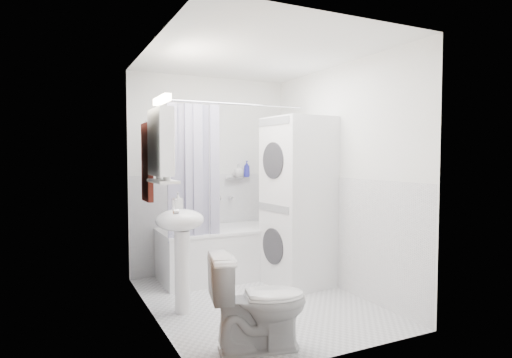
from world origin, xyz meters
name	(u,v)px	position (x,y,z in m)	size (l,w,h in m)	color
floor	(256,301)	(0.00, 0.00, 0.00)	(2.60, 2.60, 0.00)	silver
room_walls	(256,150)	(0.00, 0.00, 1.49)	(2.60, 2.60, 2.60)	white
wainscot	(244,236)	(0.00, 0.29, 0.60)	(1.98, 2.58, 2.58)	white
door	(176,212)	(-0.95, -0.55, 1.00)	(0.05, 2.00, 2.00)	brown
bathtub	(225,250)	(0.04, 0.92, 0.32)	(1.53, 0.73, 0.58)	white
tub_spout	(230,198)	(0.24, 1.25, 0.90)	(0.04, 0.04, 0.12)	silver
curtain_rod	(235,104)	(0.04, 0.62, 2.00)	(0.02, 0.02, 1.71)	silver
shower_curtain	(193,173)	(-0.44, 0.62, 1.25)	(0.55, 0.02, 1.45)	#181447
sink	(181,236)	(-0.75, 0.01, 0.70)	(0.44, 0.37, 1.04)	white
medicine_cabinet	(161,141)	(-0.90, 0.10, 1.57)	(0.13, 0.50, 0.71)	white
shelf	(163,181)	(-0.89, 0.10, 1.20)	(0.18, 0.54, 0.03)	silver
shower_caddy	(234,178)	(0.29, 1.24, 1.15)	(0.22, 0.06, 0.02)	silver
towel	(147,160)	(-0.94, 0.53, 1.39)	(0.07, 0.33, 0.79)	#5E2014
washer_dryer	(299,201)	(0.68, 0.30, 0.93)	(0.71, 0.70, 1.85)	white
toilet	(259,302)	(-0.45, -0.96, 0.35)	(0.40, 0.72, 0.71)	white
soap_pump	(178,206)	(-0.71, 0.25, 0.95)	(0.08, 0.17, 0.08)	gray
shelf_bottle	(167,177)	(-0.89, -0.05, 1.25)	(0.07, 0.18, 0.07)	gray
shelf_cup	(160,174)	(-0.89, 0.22, 1.26)	(0.10, 0.09, 0.10)	gray
shampoo_a	(238,172)	(0.35, 1.24, 1.23)	(0.13, 0.17, 0.13)	gray
shampoo_b	(247,174)	(0.47, 1.24, 1.20)	(0.08, 0.21, 0.08)	#2A2AAA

